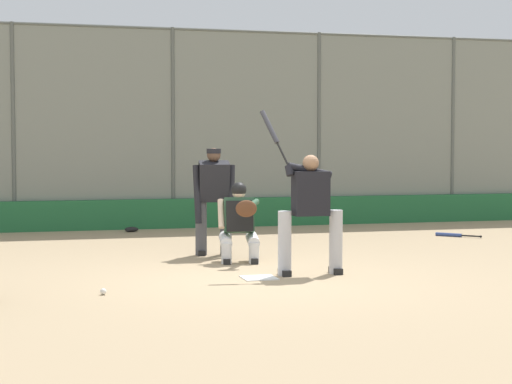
{
  "coord_description": "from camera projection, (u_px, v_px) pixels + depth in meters",
  "views": [
    {
      "loc": [
        2.76,
        10.49,
        1.7
      ],
      "look_at": [
        -0.22,
        -1.0,
        1.05
      ],
      "focal_mm": 60.0,
      "sensor_mm": 36.0,
      "label": 1
    }
  ],
  "objects": [
    {
      "name": "ground_plane",
      "position": [
        259.0,
        278.0,
        10.93
      ],
      "size": [
        160.0,
        160.0,
        0.0
      ],
      "primitive_type": "plane",
      "color": "tan"
    },
    {
      "name": "baseball_loose",
      "position": [
        103.0,
        292.0,
        9.71
      ],
      "size": [
        0.07,
        0.07,
        0.07
      ],
      "primitive_type": "sphere",
      "color": "white",
      "rests_on": "ground_plane"
    },
    {
      "name": "batter_at_plate",
      "position": [
        310.0,
        209.0,
        11.19
      ],
      "size": [
        1.03,
        0.62,
        2.17
      ],
      "rotation": [
        0.0,
        0.0,
        -0.0
      ],
      "color": "#B7B7BC",
      "rests_on": "ground_plane"
    },
    {
      "name": "umpire_home",
      "position": [
        214.0,
        198.0,
        13.17
      ],
      "size": [
        0.67,
        0.44,
        1.66
      ],
      "rotation": [
        0.0,
        0.0,
        -0.09
      ],
      "color": "#4C4C51",
      "rests_on": "ground_plane"
    },
    {
      "name": "padding_wall",
      "position": [
        174.0,
        214.0,
        17.52
      ],
      "size": [
        18.55,
        0.18,
        0.6
      ],
      "primitive_type": "cube",
      "color": "#236638",
      "rests_on": "ground_plane"
    },
    {
      "name": "fielding_glove_on_dirt",
      "position": [
        131.0,
        229.0,
        16.77
      ],
      "size": [
        0.27,
        0.21,
        0.1
      ],
      "color": "black",
      "rests_on": "ground_plane"
    },
    {
      "name": "catcher_behind_plate",
      "position": [
        239.0,
        221.0,
        12.41
      ],
      "size": [
        0.63,
        0.77,
        1.16
      ],
      "rotation": [
        0.0,
        0.0,
        -0.15
      ],
      "color": "silver",
      "rests_on": "ground_plane"
    },
    {
      "name": "spare_bat_by_padding",
      "position": [
        452.0,
        235.0,
        15.9
      ],
      "size": [
        0.63,
        0.67,
        0.07
      ],
      "rotation": [
        0.0,
        0.0,
        5.47
      ],
      "color": "black",
      "rests_on": "ground_plane"
    },
    {
      "name": "home_plate_marker",
      "position": [
        259.0,
        278.0,
        10.93
      ],
      "size": [
        0.43,
        0.43,
        0.01
      ],
      "primitive_type": "cube",
      "color": "white",
      "rests_on": "ground_plane"
    },
    {
      "name": "bleachers_beyond",
      "position": [
        277.0,
        200.0,
        20.41
      ],
      "size": [
        13.25,
        1.95,
        1.16
      ],
      "color": "slate",
      "rests_on": "ground_plane"
    },
    {
      "name": "backstop_fence",
      "position": [
        173.0,
        124.0,
        17.52
      ],
      "size": [
        19.01,
        0.08,
        4.11
      ],
      "color": "#515651",
      "rests_on": "ground_plane"
    }
  ]
}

